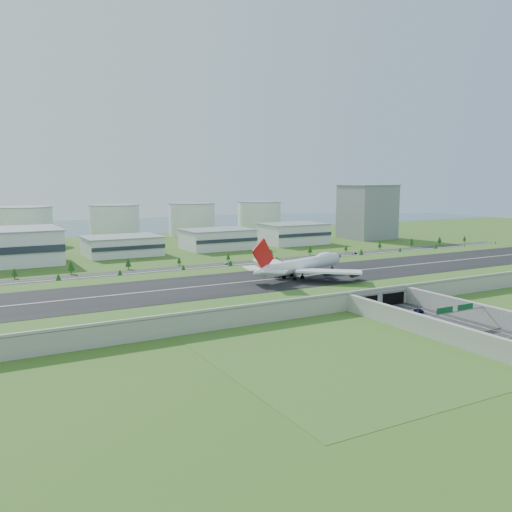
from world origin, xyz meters
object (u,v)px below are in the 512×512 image
car_2 (418,310)px  car_5 (354,254)px  fuel_tank_a (25,226)px  boeing_747 (302,265)px  car_0 (427,324)px  car_4 (101,278)px  car_6 (438,250)px  office_tower (367,212)px  car_7 (226,263)px

car_2 → car_5: bearing=-102.2°
fuel_tank_a → boeing_747: 329.82m
car_0 → car_5: (114.53, 188.19, -0.06)m
car_2 → car_4: car_2 is taller
boeing_747 → car_6: size_ratio=12.64×
car_5 → car_6: size_ratio=0.80×
office_tower → fuel_tank_a: bearing=160.2°
car_0 → car_4: 198.11m
car_7 → car_4: bearing=-86.2°
fuel_tank_a → car_2: fuel_tank_a is taller
boeing_747 → car_6: boeing_747 is taller
boeing_747 → car_6: (199.72, 87.35, -13.91)m
car_0 → car_4: car_0 is taller
fuel_tank_a → car_4: 224.09m
car_2 → office_tower: bearing=-107.9°
boeing_747 → car_7: (6.17, 107.37, -13.92)m
fuel_tank_a → car_0: size_ratio=10.05×
car_2 → car_6: size_ratio=1.00×
office_tower → car_0: (-207.28, -282.17, -26.53)m
fuel_tank_a → car_0: fuel_tank_a is taller
car_2 → car_4: 189.29m
office_tower → car_0: 351.13m
car_2 → car_6: same height
car_0 → car_6: car_0 is taller
fuel_tank_a → car_6: 380.31m
fuel_tank_a → boeing_747: (106.63, -312.09, -2.64)m
car_5 → car_6: car_6 is taller
office_tower → car_6: 113.73m
boeing_747 → car_5: boeing_747 is taller
car_0 → fuel_tank_a: bearing=123.9°
boeing_747 → car_6: 218.43m
car_6 → car_7: car_6 is taller
boeing_747 → car_5: (120.62, 103.11, -13.95)m
office_tower → car_2: 326.04m
fuel_tank_a → car_4: fuel_tank_a is taller
fuel_tank_a → car_6: fuel_tank_a is taller
fuel_tank_a → boeing_747: bearing=-71.1°
boeing_747 → car_2: (21.52, -65.18, -13.91)m
office_tower → car_0: office_tower is taller
car_0 → car_7: car_0 is taller
car_2 → car_7: size_ratio=1.06×
fuel_tank_a → car_2: 398.79m
car_7 → car_0: bearing=-7.0°
boeing_747 → car_0: boeing_747 is taller
car_5 → car_4: bearing=-91.8°
office_tower → car_5: 134.70m
car_5 → car_0: bearing=-36.9°
boeing_747 → car_4: size_ratio=17.39×
fuel_tank_a → car_7: fuel_tank_a is taller
car_0 → car_5: size_ratio=1.04×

